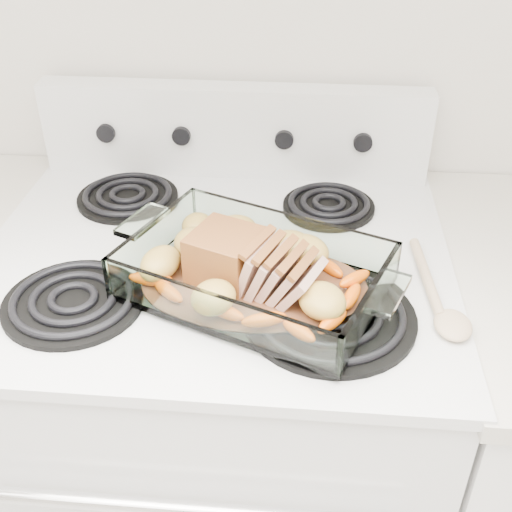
{
  "coord_description": "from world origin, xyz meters",
  "views": [
    {
      "loc": [
        0.15,
        0.77,
        1.53
      ],
      "look_at": [
        0.08,
        1.56,
        0.99
      ],
      "focal_mm": 45.0,
      "sensor_mm": 36.0,
      "label": 1
    }
  ],
  "objects": [
    {
      "name": "wooden_spoon",
      "position": [
        0.35,
        1.53,
        0.95
      ],
      "size": [
        0.06,
        0.25,
        0.02
      ],
      "rotation": [
        0.0,
        0.0,
        0.08
      ],
      "color": "#C2AC8E",
      "rests_on": "electric_range"
    },
    {
      "name": "baking_dish",
      "position": [
        0.08,
        1.54,
        0.96
      ],
      "size": [
        0.37,
        0.24,
        0.07
      ],
      "rotation": [
        0.0,
        0.0,
        -0.39
      ],
      "color": "silver",
      "rests_on": "electric_range"
    },
    {
      "name": "roast_vegetables",
      "position": [
        0.07,
        1.58,
        0.97
      ],
      "size": [
        0.39,
        0.21,
        0.05
      ],
      "rotation": [
        0.0,
        0.0,
        -0.35
      ],
      "color": "#E95700",
      "rests_on": "baking_dish"
    },
    {
      "name": "pork_roast",
      "position": [
        0.06,
        1.54,
        0.99
      ],
      "size": [
        0.2,
        0.1,
        0.08
      ],
      "rotation": [
        0.0,
        0.0,
        -0.17
      ],
      "color": "brown",
      "rests_on": "baking_dish"
    },
    {
      "name": "electric_range",
      "position": [
        0.0,
        1.66,
        0.48
      ],
      "size": [
        0.78,
        0.7,
        1.12
      ],
      "color": "silver",
      "rests_on": "ground"
    }
  ]
}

